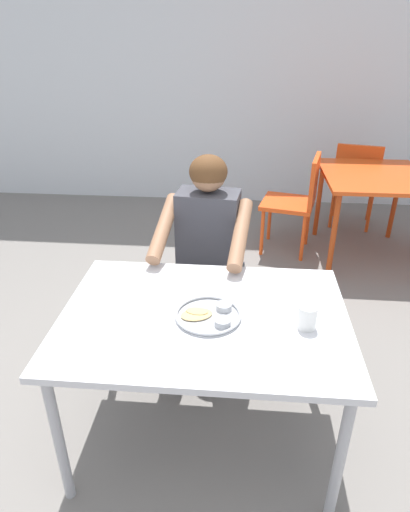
{
  "coord_description": "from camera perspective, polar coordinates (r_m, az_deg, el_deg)",
  "views": [
    {
      "loc": [
        0.21,
        -1.5,
        1.82
      ],
      "look_at": [
        0.05,
        0.29,
        0.87
      ],
      "focal_mm": 31.09,
      "sensor_mm": 36.0,
      "label": 1
    }
  ],
  "objects": [
    {
      "name": "chair_foreground",
      "position": [
        2.74,
        0.78,
        -0.65
      ],
      "size": [
        0.44,
        0.43,
        0.88
      ],
      "color": "#3F3F44",
      "rests_on": "ground"
    },
    {
      "name": "diner_foreground",
      "position": [
        2.45,
        -0.03,
        1.35
      ],
      "size": [
        0.53,
        0.58,
        1.21
      ],
      "color": "#2A2A2A",
      "rests_on": "ground"
    },
    {
      "name": "chair_red_left",
      "position": [
        3.88,
        11.88,
        7.37
      ],
      "size": [
        0.52,
        0.51,
        0.86
      ],
      "color": "#EF4D19",
      "rests_on": "ground"
    },
    {
      "name": "thali_tray",
      "position": [
        1.87,
        0.57,
        -7.58
      ],
      "size": [
        0.28,
        0.28,
        0.03
      ],
      "color": "#B7BABF",
      "rests_on": "table_foreground"
    },
    {
      "name": "chair_red_far",
      "position": [
        4.55,
        18.83,
        9.48
      ],
      "size": [
        0.51,
        0.49,
        0.84
      ],
      "color": "#DC4D1A",
      "rests_on": "ground"
    },
    {
      "name": "ground_plane",
      "position": [
        2.39,
        -2.08,
        -22.81
      ],
      "size": [
        12.0,
        12.0,
        0.05
      ],
      "primitive_type": "cube",
      "color": "slate"
    },
    {
      "name": "back_wall",
      "position": [
        4.94,
        2.8,
        26.37
      ],
      "size": [
        12.0,
        0.12,
        3.4
      ],
      "primitive_type": "cube",
      "color": "silver",
      "rests_on": "ground"
    },
    {
      "name": "table_foreground",
      "position": [
        1.94,
        -0.12,
        -9.17
      ],
      "size": [
        1.22,
        0.87,
        0.72
      ],
      "color": "silver",
      "rests_on": "ground"
    },
    {
      "name": "table_background_red",
      "position": [
        3.92,
        20.8,
        8.6
      ],
      "size": [
        0.81,
        0.92,
        0.74
      ],
      "color": "#E04C19",
      "rests_on": "ground"
    },
    {
      "name": "drinking_cup",
      "position": [
        1.84,
        13.0,
        -7.55
      ],
      "size": [
        0.08,
        0.08,
        0.1
      ],
      "color": "white",
      "rests_on": "table_foreground"
    }
  ]
}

